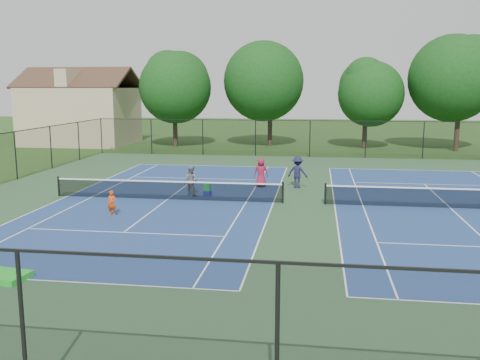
# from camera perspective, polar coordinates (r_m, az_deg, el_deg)

# --- Properties ---
(ground) EXTENTS (140.00, 140.00, 0.00)m
(ground) POSITION_cam_1_polar(r_m,az_deg,el_deg) (26.83, 6.81, -2.53)
(ground) COLOR #234716
(ground) RESTS_ON ground
(court_pad) EXTENTS (36.00, 36.00, 0.01)m
(court_pad) POSITION_cam_1_polar(r_m,az_deg,el_deg) (26.83, 6.82, -2.52)
(court_pad) COLOR #2C4F31
(court_pad) RESTS_ON ground
(tennis_court_left) EXTENTS (12.00, 23.83, 1.07)m
(tennis_court_left) POSITION_cam_1_polar(r_m,az_deg,el_deg) (27.85, -7.74, -1.88)
(tennis_court_left) COLOR navy
(tennis_court_left) RESTS_ON ground
(tennis_court_right) EXTENTS (12.00, 23.83, 1.07)m
(tennis_court_right) POSITION_cam_1_polar(r_m,az_deg,el_deg) (27.57, 21.54, -2.62)
(tennis_court_right) COLOR navy
(tennis_court_right) RESTS_ON ground
(perimeter_fence) EXTENTS (36.08, 36.08, 3.02)m
(perimeter_fence) POSITION_cam_1_polar(r_m,az_deg,el_deg) (26.53, 6.89, 0.85)
(perimeter_fence) COLOR black
(perimeter_fence) RESTS_ON ground
(tree_back_a) EXTENTS (6.80, 6.80, 9.15)m
(tree_back_a) POSITION_cam_1_polar(r_m,az_deg,el_deg) (51.99, -7.03, 10.20)
(tree_back_a) COLOR #2D2116
(tree_back_a) RESTS_ON ground
(tree_back_b) EXTENTS (7.60, 7.60, 10.03)m
(tree_back_b) POSITION_cam_1_polar(r_m,az_deg,el_deg) (52.40, 3.27, 10.87)
(tree_back_b) COLOR #2D2116
(tree_back_b) RESTS_ON ground
(tree_back_c) EXTENTS (6.00, 6.00, 8.40)m
(tree_back_c) POSITION_cam_1_polar(r_m,az_deg,el_deg) (51.39, 13.34, 9.39)
(tree_back_c) COLOR #2D2116
(tree_back_c) RESTS_ON ground
(tree_back_d) EXTENTS (7.80, 7.80, 10.37)m
(tree_back_d) POSITION_cam_1_polar(r_m,az_deg,el_deg) (51.72, 22.51, 10.40)
(tree_back_d) COLOR #2D2116
(tree_back_d) RESTS_ON ground
(clapboard_house) EXTENTS (10.80, 8.10, 7.65)m
(clapboard_house) POSITION_cam_1_polar(r_m,az_deg,el_deg) (56.42, -16.61, 6.85)
(clapboard_house) COLOR tan
(clapboard_house) RESTS_ON ground
(child_player) EXTENTS (0.43, 0.28, 1.16)m
(child_player) POSITION_cam_1_polar(r_m,az_deg,el_deg) (24.72, -13.51, -2.45)
(child_player) COLOR #E0460E
(child_player) RESTS_ON ground
(instructor) EXTENTS (0.96, 0.88, 1.61)m
(instructor) POSITION_cam_1_polar(r_m,az_deg,el_deg) (28.59, -5.24, -0.08)
(instructor) COLOR gray
(instructor) RESTS_ON ground
(bystander_b) EXTENTS (1.32, 0.97, 1.82)m
(bystander_b) POSITION_cam_1_polar(r_m,az_deg,el_deg) (30.79, 6.16, 0.83)
(bystander_b) COLOR #1B1B3C
(bystander_b) RESTS_ON ground
(bystander_c) EXTENTS (0.92, 0.70, 1.69)m
(bystander_c) POSITION_cam_1_polar(r_m,az_deg,el_deg) (30.95, 2.26, 0.80)
(bystander_c) COLOR maroon
(bystander_c) RESTS_ON ground
(ball_crate) EXTENTS (0.40, 0.33, 0.29)m
(ball_crate) POSITION_cam_1_polar(r_m,az_deg,el_deg) (28.53, -3.50, -1.43)
(ball_crate) COLOR navy
(ball_crate) RESTS_ON ground
(ball_hopper) EXTENTS (0.38, 0.33, 0.41)m
(ball_hopper) POSITION_cam_1_polar(r_m,az_deg,el_deg) (28.47, -3.51, -0.75)
(ball_hopper) COLOR green
(ball_hopper) RESTS_ON ball_crate
(green_tarp) EXTENTS (1.58, 1.22, 0.19)m
(green_tarp) POSITION_cam_1_polar(r_m,az_deg,el_deg) (17.95, -23.93, -9.36)
(green_tarp) COLOR #1CC61E
(green_tarp) RESTS_ON ground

